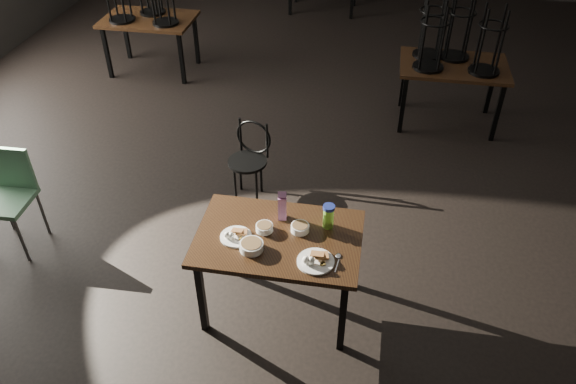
% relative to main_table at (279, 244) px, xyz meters
% --- Properties ---
extents(main_table, '(1.20, 0.80, 0.75)m').
position_rel_main_table_xyz_m(main_table, '(0.00, 0.00, 0.00)').
color(main_table, black).
rests_on(main_table, ground).
extents(plate_left, '(0.23, 0.23, 0.07)m').
position_rel_main_table_xyz_m(plate_left, '(-0.30, -0.07, 0.10)').
color(plate_left, white).
rests_on(plate_left, main_table).
extents(plate_right, '(0.26, 0.26, 0.08)m').
position_rel_main_table_xyz_m(plate_right, '(0.30, -0.22, 0.10)').
color(plate_right, white).
rests_on(plate_right, main_table).
extents(bowl_near, '(0.13, 0.13, 0.05)m').
position_rel_main_table_xyz_m(bowl_near, '(-0.11, 0.05, 0.11)').
color(bowl_near, white).
rests_on(bowl_near, main_table).
extents(bowl_far, '(0.14, 0.14, 0.05)m').
position_rel_main_table_xyz_m(bowl_far, '(0.14, 0.09, 0.11)').
color(bowl_far, white).
rests_on(bowl_far, main_table).
extents(bowl_big, '(0.17, 0.17, 0.06)m').
position_rel_main_table_xyz_m(bowl_big, '(-0.16, -0.17, 0.11)').
color(bowl_big, white).
rests_on(bowl_big, main_table).
extents(juice_carton, '(0.07, 0.07, 0.25)m').
position_rel_main_table_xyz_m(juice_carton, '(-0.01, 0.21, 0.19)').
color(juice_carton, '#8F1A79').
rests_on(juice_carton, main_table).
extents(water_bottle, '(0.12, 0.12, 0.19)m').
position_rel_main_table_xyz_m(water_bottle, '(0.34, 0.17, 0.18)').
color(water_bottle, '#83D13D').
rests_on(water_bottle, main_table).
extents(spoon, '(0.04, 0.19, 0.01)m').
position_rel_main_table_xyz_m(spoon, '(0.45, -0.14, 0.08)').
color(spoon, silver).
rests_on(spoon, main_table).
extents(bentwood_chair, '(0.40, 0.39, 0.79)m').
position_rel_main_table_xyz_m(bentwood_chair, '(-0.55, 1.40, -0.20)').
color(bentwood_chair, black).
rests_on(bentwood_chair, ground).
extents(school_chair, '(0.44, 0.44, 0.92)m').
position_rel_main_table_xyz_m(school_chair, '(-2.44, 0.38, -0.12)').
color(school_chair, '#70AF83').
rests_on(school_chair, ground).
extents(bg_table_left, '(1.20, 0.80, 1.48)m').
position_rel_main_table_xyz_m(bg_table_left, '(-2.50, 3.90, 0.11)').
color(bg_table_left, black).
rests_on(bg_table_left, ground).
extents(bg_table_right, '(1.20, 0.80, 1.48)m').
position_rel_main_table_xyz_m(bg_table_right, '(1.39, 3.17, 0.13)').
color(bg_table_right, black).
rests_on(bg_table_right, ground).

